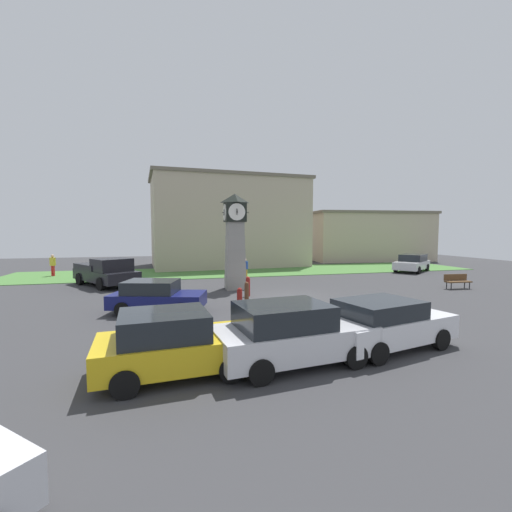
% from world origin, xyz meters
% --- Properties ---
extents(ground_plane, '(67.28, 67.28, 0.00)m').
position_xyz_m(ground_plane, '(0.00, 0.00, 0.00)').
color(ground_plane, '#38383A').
extents(clock_tower, '(1.65, 1.60, 5.88)m').
position_xyz_m(clock_tower, '(-2.20, 3.45, 3.08)').
color(clock_tower, gray).
rests_on(clock_tower, ground_plane).
extents(bollard_near_tower, '(0.25, 0.25, 0.94)m').
position_xyz_m(bollard_near_tower, '(-2.96, -1.68, 0.48)').
color(bollard_near_tower, maroon).
rests_on(bollard_near_tower, ground_plane).
extents(bollard_mid_row, '(0.23, 0.23, 1.00)m').
position_xyz_m(bollard_mid_row, '(-2.31, -0.31, 0.51)').
color(bollard_mid_row, brown).
rests_on(bollard_mid_row, ground_plane).
extents(bollard_far_row, '(0.24, 0.24, 1.10)m').
position_xyz_m(bollard_far_row, '(-1.96, 0.94, 0.56)').
color(bollard_far_row, maroon).
rests_on(bollard_far_row, ground_plane).
extents(car_navy_sedan, '(3.99, 2.36, 1.61)m').
position_xyz_m(car_navy_sedan, '(-6.09, -8.70, 0.81)').
color(car_navy_sedan, gold).
rests_on(car_navy_sedan, ground_plane).
extents(car_near_tower, '(4.53, 2.49, 1.67)m').
position_xyz_m(car_near_tower, '(-2.97, -8.75, 0.84)').
color(car_near_tower, silver).
rests_on(car_near_tower, ground_plane).
extents(car_by_building, '(4.57, 2.86, 1.51)m').
position_xyz_m(car_by_building, '(0.29, -8.25, 0.77)').
color(car_by_building, silver).
rests_on(car_by_building, ground_plane).
extents(car_far_lot, '(4.76, 4.19, 1.53)m').
position_xyz_m(car_far_lot, '(14.75, 8.57, 0.78)').
color(car_far_lot, silver).
rests_on(car_far_lot, ground_plane).
extents(car_end_of_row, '(4.37, 2.88, 1.43)m').
position_xyz_m(car_end_of_row, '(-6.74, -1.78, 0.73)').
color(car_end_of_row, navy).
rests_on(car_end_of_row, ground_plane).
extents(pickup_truck, '(4.77, 5.62, 1.85)m').
position_xyz_m(pickup_truck, '(-10.24, 6.75, 0.93)').
color(pickup_truck, black).
rests_on(pickup_truck, ground_plane).
extents(bench, '(1.63, 0.65, 0.90)m').
position_xyz_m(bench, '(11.29, 0.14, 0.52)').
color(bench, brown).
rests_on(bench, ground_plane).
extents(pedestrian_near_bench, '(0.46, 0.37, 1.57)m').
position_xyz_m(pedestrian_near_bench, '(-0.72, 7.32, 0.89)').
color(pedestrian_near_bench, gold).
rests_on(pedestrian_near_bench, ground_plane).
extents(pedestrian_crossing_lot, '(0.46, 0.43, 1.74)m').
position_xyz_m(pedestrian_crossing_lot, '(-15.16, 12.74, 1.00)').
color(pedestrian_crossing_lot, red).
rests_on(pedestrian_crossing_lot, ground_plane).
extents(warehouse_blue_far, '(16.21, 10.21, 9.06)m').
position_xyz_m(warehouse_blue_far, '(-0.20, 18.02, 4.54)').
color(warehouse_blue_far, '#B7A88E').
rests_on(warehouse_blue_far, ground_plane).
extents(storefront_low_left, '(15.24, 10.10, 5.92)m').
position_xyz_m(storefront_low_left, '(17.75, 21.13, 2.97)').
color(storefront_low_left, '#B7A88E').
rests_on(storefront_low_left, ground_plane).
extents(grass_verge_far, '(40.37, 7.88, 0.04)m').
position_xyz_m(grass_verge_far, '(1.13, 12.34, 0.02)').
color(grass_verge_far, '#477A38').
rests_on(grass_verge_far, ground_plane).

